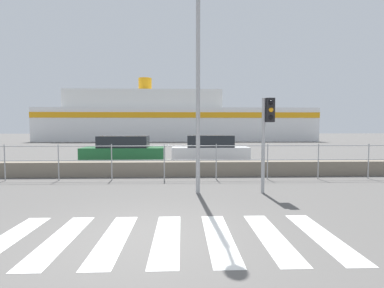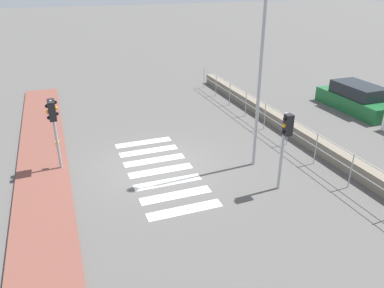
# 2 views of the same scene
# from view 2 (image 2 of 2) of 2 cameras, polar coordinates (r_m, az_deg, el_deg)

# --- Properties ---
(ground_plane) EXTENTS (160.00, 160.00, 0.00)m
(ground_plane) POSITION_cam_2_polar(r_m,az_deg,el_deg) (14.26, -5.19, -3.39)
(ground_plane) COLOR #565451
(sidewalk_brick) EXTENTS (24.00, 1.80, 0.12)m
(sidewalk_brick) POSITION_cam_2_polar(r_m,az_deg,el_deg) (13.91, -21.77, -5.69)
(sidewalk_brick) COLOR brown
(sidewalk_brick) RESTS_ON ground_plane
(crosswalk) EXTENTS (5.85, 2.40, 0.01)m
(crosswalk) POSITION_cam_2_polar(r_m,az_deg,el_deg) (13.94, -4.78, -4.05)
(crosswalk) COLOR silver
(crosswalk) RESTS_ON ground_plane
(seawall) EXTENTS (20.81, 0.55, 0.56)m
(seawall) POSITION_cam_2_polar(r_m,az_deg,el_deg) (16.84, 16.72, 1.20)
(seawall) COLOR slate
(seawall) RESTS_ON ground_plane
(harbor_fence) EXTENTS (18.77, 0.04, 1.29)m
(harbor_fence) POSITION_cam_2_polar(r_m,az_deg,el_deg) (16.14, 14.44, 2.62)
(harbor_fence) COLOR #9EA0A3
(harbor_fence) RESTS_ON ground_plane
(traffic_light_near) EXTENTS (0.58, 0.41, 2.70)m
(traffic_light_near) POSITION_cam_2_polar(r_m,az_deg,el_deg) (13.92, -20.41, 3.90)
(traffic_light_near) COLOR #9EA0A3
(traffic_light_near) RESTS_ON ground_plane
(traffic_light_far) EXTENTS (0.34, 0.32, 2.72)m
(traffic_light_far) POSITION_cam_2_polar(r_m,az_deg,el_deg) (12.17, 14.05, 1.27)
(traffic_light_far) COLOR #9EA0A3
(traffic_light_far) RESTS_ON ground_plane
(streetlamp) EXTENTS (0.32, 1.20, 6.49)m
(streetlamp) POSITION_cam_2_polar(r_m,az_deg,el_deg) (13.11, 9.70, 12.50)
(streetlamp) COLOR #9EA0A3
(streetlamp) RESTS_ON ground_plane
(parked_car_green) EXTENTS (4.48, 1.76, 1.40)m
(parked_car_green) POSITION_cam_2_polar(r_m,az_deg,el_deg) (21.78, 23.77, 6.29)
(parked_car_green) COLOR #1E6633
(parked_car_green) RESTS_ON ground_plane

